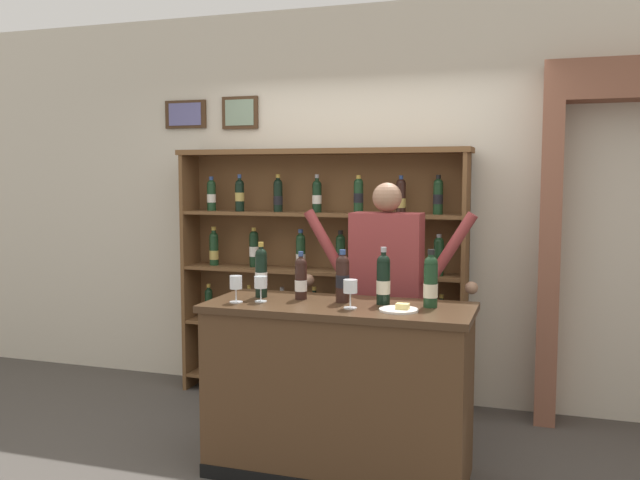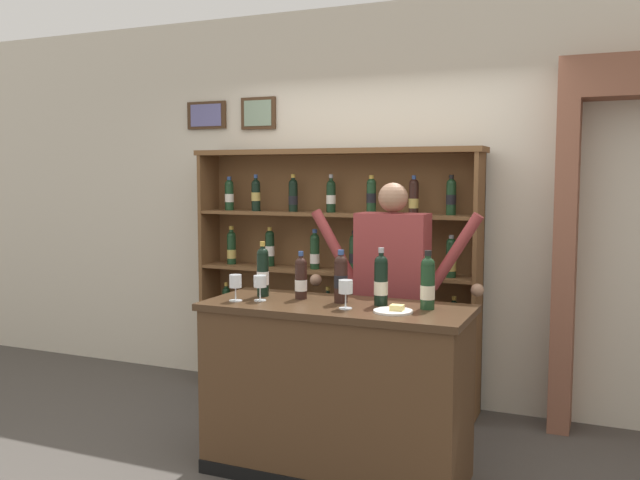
{
  "view_description": "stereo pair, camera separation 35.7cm",
  "coord_description": "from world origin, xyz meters",
  "px_view_note": "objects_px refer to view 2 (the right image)",
  "views": [
    {
      "loc": [
        1.25,
        -3.67,
        1.74
      ],
      "look_at": [
        0.01,
        0.12,
        1.35
      ],
      "focal_mm": 38.17,
      "sensor_mm": 36.0,
      "label": 1
    },
    {
      "loc": [
        1.58,
        -3.54,
        1.74
      ],
      "look_at": [
        0.01,
        0.12,
        1.35
      ],
      "focal_mm": 38.17,
      "sensor_mm": 36.0,
      "label": 2
    }
  ],
  "objects_px": {
    "wine_glass_right": "(346,289)",
    "cheese_plate": "(394,311)",
    "wine_glass_left": "(235,283)",
    "shopkeeper": "(392,282)",
    "tasting_bottle_brunello": "(428,283)",
    "tasting_bottle_vin_santo": "(341,277)",
    "tasting_bottle_rosso": "(381,280)",
    "wine_shelf": "(335,268)",
    "tasting_counter": "(336,390)",
    "wine_glass_center": "(260,283)",
    "tasting_bottle_bianco": "(263,271)",
    "tasting_bottle_riserva": "(301,278)"
  },
  "relations": [
    {
      "from": "tasting_bottle_bianco",
      "to": "wine_glass_right",
      "type": "distance_m",
      "value": 0.63
    },
    {
      "from": "tasting_bottle_rosso",
      "to": "wine_glass_right",
      "type": "relative_size",
      "value": 2.04
    },
    {
      "from": "shopkeeper",
      "to": "tasting_bottle_brunello",
      "type": "distance_m",
      "value": 0.68
    },
    {
      "from": "tasting_bottle_riserva",
      "to": "tasting_bottle_vin_santo",
      "type": "xyz_separation_m",
      "value": [
        0.26,
        -0.02,
        0.02
      ]
    },
    {
      "from": "wine_glass_left",
      "to": "tasting_bottle_bianco",
      "type": "bearing_deg",
      "value": 71.3
    },
    {
      "from": "wine_glass_right",
      "to": "wine_glass_left",
      "type": "distance_m",
      "value": 0.68
    },
    {
      "from": "shopkeeper",
      "to": "wine_glass_right",
      "type": "xyz_separation_m",
      "value": [
        -0.04,
        -0.73,
        0.07
      ]
    },
    {
      "from": "tasting_bottle_rosso",
      "to": "wine_glass_right",
      "type": "bearing_deg",
      "value": -129.73
    },
    {
      "from": "tasting_bottle_rosso",
      "to": "tasting_bottle_brunello",
      "type": "bearing_deg",
      "value": -0.75
    },
    {
      "from": "wine_glass_right",
      "to": "tasting_bottle_rosso",
      "type": "bearing_deg",
      "value": 50.27
    },
    {
      "from": "tasting_bottle_riserva",
      "to": "shopkeeper",
      "type": "bearing_deg",
      "value": 54.38
    },
    {
      "from": "tasting_counter",
      "to": "tasting_bottle_vin_santo",
      "type": "relative_size",
      "value": 4.98
    },
    {
      "from": "tasting_bottle_vin_santo",
      "to": "wine_glass_right",
      "type": "height_order",
      "value": "tasting_bottle_vin_santo"
    },
    {
      "from": "tasting_bottle_rosso",
      "to": "cheese_plate",
      "type": "bearing_deg",
      "value": -52.24
    },
    {
      "from": "tasting_counter",
      "to": "tasting_bottle_brunello",
      "type": "distance_m",
      "value": 0.83
    },
    {
      "from": "shopkeeper",
      "to": "wine_glass_center",
      "type": "bearing_deg",
      "value": -129.83
    },
    {
      "from": "tasting_counter",
      "to": "wine_glass_right",
      "type": "bearing_deg",
      "value": -45.98
    },
    {
      "from": "shopkeeper",
      "to": "wine_glass_left",
      "type": "xyz_separation_m",
      "value": [
        -0.72,
        -0.77,
        0.06
      ]
    },
    {
      "from": "shopkeeper",
      "to": "tasting_bottle_vin_santo",
      "type": "bearing_deg",
      "value": -103.07
    },
    {
      "from": "wine_glass_right",
      "to": "wine_glass_left",
      "type": "bearing_deg",
      "value": -176.93
    },
    {
      "from": "wine_glass_right",
      "to": "cheese_plate",
      "type": "relative_size",
      "value": 0.75
    },
    {
      "from": "tasting_bottle_rosso",
      "to": "tasting_bottle_vin_santo",
      "type": "bearing_deg",
      "value": -176.63
    },
    {
      "from": "tasting_bottle_bianco",
      "to": "tasting_bottle_riserva",
      "type": "distance_m",
      "value": 0.25
    },
    {
      "from": "tasting_bottle_vin_santo",
      "to": "wine_glass_right",
      "type": "relative_size",
      "value": 1.91
    },
    {
      "from": "wine_shelf",
      "to": "wine_glass_center",
      "type": "bearing_deg",
      "value": -86.96
    },
    {
      "from": "shopkeeper",
      "to": "wine_glass_left",
      "type": "bearing_deg",
      "value": -132.98
    },
    {
      "from": "tasting_bottle_vin_santo",
      "to": "wine_glass_right",
      "type": "distance_m",
      "value": 0.19
    },
    {
      "from": "tasting_bottle_bianco",
      "to": "wine_glass_right",
      "type": "bearing_deg",
      "value": -15.76
    },
    {
      "from": "tasting_bottle_bianco",
      "to": "tasting_bottle_rosso",
      "type": "xyz_separation_m",
      "value": [
        0.75,
        0.0,
        -0.01
      ]
    },
    {
      "from": "tasting_bottle_rosso",
      "to": "tasting_bottle_brunello",
      "type": "height_order",
      "value": "tasting_bottle_rosso"
    },
    {
      "from": "tasting_bottle_vin_santo",
      "to": "wine_glass_right",
      "type": "xyz_separation_m",
      "value": [
        0.09,
        -0.16,
        -0.03
      ]
    },
    {
      "from": "wine_shelf",
      "to": "wine_glass_right",
      "type": "height_order",
      "value": "wine_shelf"
    },
    {
      "from": "tasting_bottle_riserva",
      "to": "cheese_plate",
      "type": "bearing_deg",
      "value": -15.09
    },
    {
      "from": "tasting_bottle_bianco",
      "to": "cheese_plate",
      "type": "relative_size",
      "value": 1.57
    },
    {
      "from": "tasting_bottle_riserva",
      "to": "wine_glass_center",
      "type": "bearing_deg",
      "value": -141.49
    },
    {
      "from": "wine_shelf",
      "to": "tasting_counter",
      "type": "distance_m",
      "value": 1.47
    },
    {
      "from": "tasting_counter",
      "to": "tasting_bottle_rosso",
      "type": "height_order",
      "value": "tasting_bottle_rosso"
    },
    {
      "from": "wine_glass_center",
      "to": "cheese_plate",
      "type": "xyz_separation_m",
      "value": [
        0.82,
        -0.02,
        -0.1
      ]
    },
    {
      "from": "tasting_bottle_riserva",
      "to": "cheese_plate",
      "type": "height_order",
      "value": "tasting_bottle_riserva"
    },
    {
      "from": "tasting_bottle_brunello",
      "to": "wine_glass_right",
      "type": "distance_m",
      "value": 0.45
    },
    {
      "from": "tasting_bottle_vin_santo",
      "to": "tasting_counter",
      "type": "bearing_deg",
      "value": -93.92
    },
    {
      "from": "tasting_bottle_bianco",
      "to": "cheese_plate",
      "type": "bearing_deg",
      "value": -10.29
    },
    {
      "from": "wine_shelf",
      "to": "cheese_plate",
      "type": "bearing_deg",
      "value": -56.74
    },
    {
      "from": "wine_glass_left",
      "to": "shopkeeper",
      "type": "bearing_deg",
      "value": 47.02
    },
    {
      "from": "tasting_counter",
      "to": "wine_glass_right",
      "type": "relative_size",
      "value": 9.51
    },
    {
      "from": "tasting_bottle_bianco",
      "to": "tasting_bottle_rosso",
      "type": "height_order",
      "value": "tasting_bottle_bianco"
    },
    {
      "from": "tasting_bottle_riserva",
      "to": "wine_glass_left",
      "type": "xyz_separation_m",
      "value": [
        -0.32,
        -0.22,
        -0.02
      ]
    },
    {
      "from": "wine_glass_center",
      "to": "wine_shelf",
      "type": "bearing_deg",
      "value": 93.04
    },
    {
      "from": "tasting_bottle_riserva",
      "to": "tasting_bottle_vin_santo",
      "type": "relative_size",
      "value": 0.93
    },
    {
      "from": "tasting_bottle_vin_santo",
      "to": "tasting_bottle_brunello",
      "type": "bearing_deg",
      "value": 1.18
    }
  ]
}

